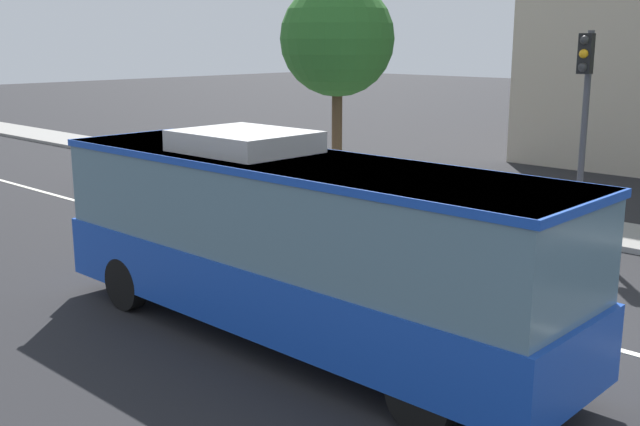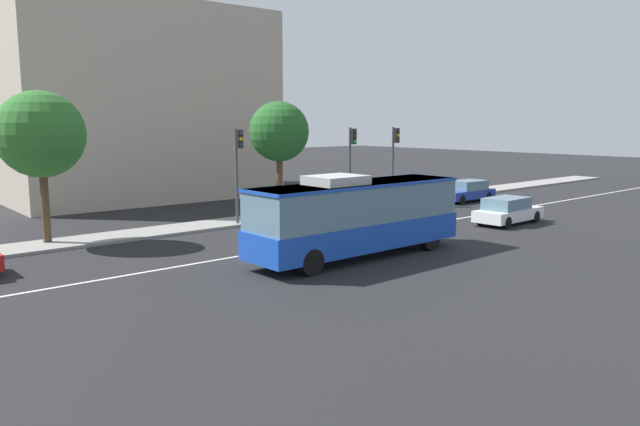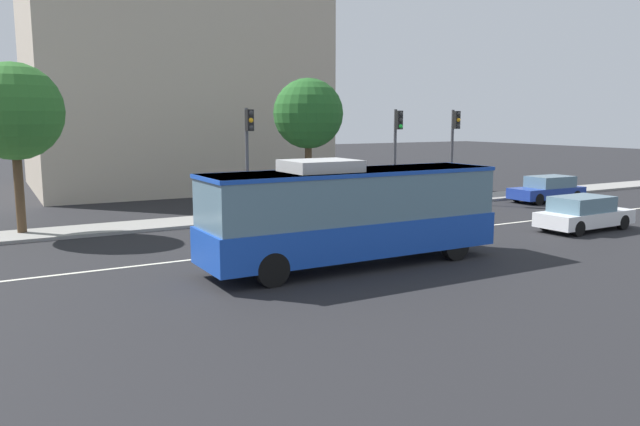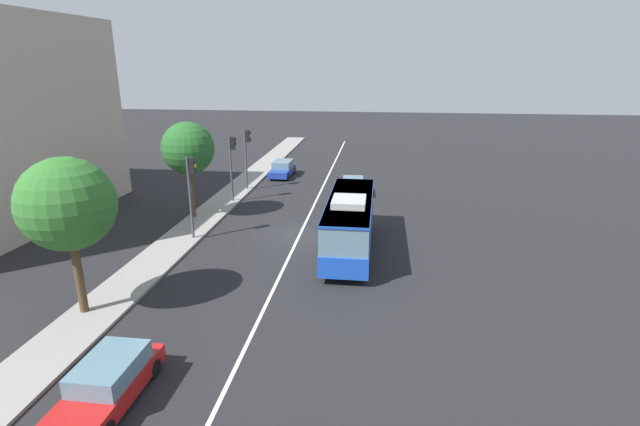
% 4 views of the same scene
% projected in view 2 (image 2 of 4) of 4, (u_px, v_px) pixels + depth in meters
% --- Properties ---
extents(ground_plane, '(160.00, 160.00, 0.00)m').
position_uv_depth(ground_plane, '(339.00, 239.00, 28.95)').
color(ground_plane, black).
extents(sidewalk_kerb, '(80.00, 2.53, 0.14)m').
position_uv_depth(sidewalk_kerb, '(253.00, 219.00, 34.32)').
color(sidewalk_kerb, gray).
rests_on(sidewalk_kerb, ground_plane).
extents(lane_centre_line, '(76.00, 0.16, 0.01)m').
position_uv_depth(lane_centre_line, '(339.00, 239.00, 28.95)').
color(lane_centre_line, silver).
rests_on(lane_centre_line, ground_plane).
extents(transit_bus, '(10.00, 2.51, 3.46)m').
position_uv_depth(transit_bus, '(357.00, 214.00, 24.87)').
color(transit_bus, '#1947B7').
rests_on(transit_bus, ground_plane).
extents(sedan_white, '(4.55, 1.94, 1.46)m').
position_uv_depth(sedan_white, '(508.00, 211.00, 33.22)').
color(sedan_white, white).
rests_on(sedan_white, ground_plane).
extents(sedan_blue, '(4.54, 1.90, 1.46)m').
position_uv_depth(sedan_blue, '(467.00, 191.00, 42.54)').
color(sedan_blue, '#1E3899').
rests_on(sedan_blue, ground_plane).
extents(traffic_light_near_corner, '(0.33, 0.62, 5.20)m').
position_uv_depth(traffic_light_near_corner, '(352.00, 154.00, 37.56)').
color(traffic_light_near_corner, '#47474C').
rests_on(traffic_light_near_corner, ground_plane).
extents(traffic_light_mid_block, '(0.35, 0.62, 5.20)m').
position_uv_depth(traffic_light_mid_block, '(238.00, 160.00, 32.09)').
color(traffic_light_mid_block, '#47474C').
rests_on(traffic_light_mid_block, ground_plane).
extents(traffic_light_far_corner, '(0.33, 0.62, 5.20)m').
position_uv_depth(traffic_light_far_corner, '(395.00, 152.00, 39.93)').
color(traffic_light_far_corner, '#47474C').
rests_on(traffic_light_far_corner, ground_plane).
extents(street_tree_kerbside_left, '(3.87, 3.87, 6.95)m').
position_uv_depth(street_tree_kerbside_left, '(40.00, 135.00, 26.86)').
color(street_tree_kerbside_left, '#4C3823').
rests_on(street_tree_kerbside_left, ground_plane).
extents(street_tree_kerbside_centre, '(3.55, 3.55, 6.76)m').
position_uv_depth(street_tree_kerbside_centre, '(279.00, 132.00, 35.79)').
color(street_tree_kerbside_centre, '#4C3823').
rests_on(street_tree_kerbside_centre, ground_plane).
extents(office_block_background, '(18.59, 15.72, 13.60)m').
position_uv_depth(office_block_background, '(126.00, 105.00, 45.80)').
color(office_block_background, '#B7A893').
rests_on(office_block_background, ground_plane).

